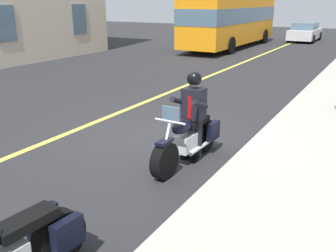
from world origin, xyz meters
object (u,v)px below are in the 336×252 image
rider_main (193,108)px  bus_near (232,18)px  motorcycle_main (188,140)px  car_silver (305,32)px

rider_main → bus_near: bus_near is taller
motorcycle_main → rider_main: rider_main is taller
motorcycle_main → bus_near: bus_near is taller
motorcycle_main → rider_main: 0.61m
motorcycle_main → car_silver: 25.04m
motorcycle_main → car_silver: size_ratio=0.48×
bus_near → car_silver: 7.55m
motorcycle_main → bus_near: size_ratio=0.20×
rider_main → bus_near: 19.14m
motorcycle_main → rider_main: (-0.19, 0.00, 0.58)m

